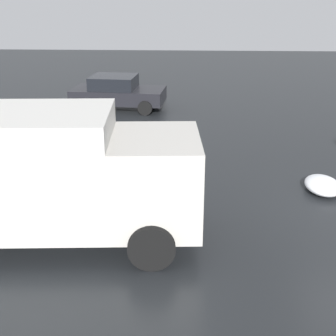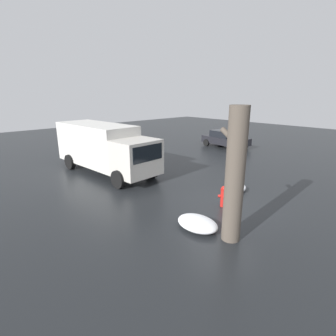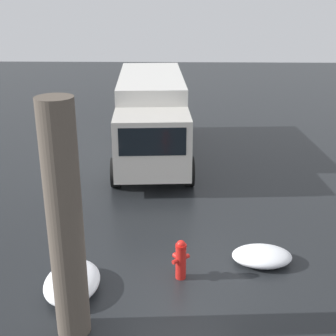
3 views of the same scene
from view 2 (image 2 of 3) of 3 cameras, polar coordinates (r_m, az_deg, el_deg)
The scene contains 7 objects.
ground_plane at distance 11.11m, azimuth 11.80°, elevation -8.16°, with size 60.00×60.00×0.00m, color black.
fire_hydrant at distance 10.94m, azimuth 11.92°, elevation -6.00°, with size 0.37×0.38×0.88m.
tree_trunk at distance 8.06m, azimuth 14.32°, elevation -1.72°, with size 0.89×0.58×4.17m.
delivery_truck at distance 15.52m, azimuth -13.79°, elevation 4.57°, with size 7.36×2.86×2.76m.
parked_car at distance 23.03m, azimuth 12.34°, elevation 6.27°, with size 4.07×2.39×1.42m.
snow_pile_by_hydrant at distance 9.21m, azimuth 6.42°, elevation -11.87°, with size 1.54×1.09×0.39m.
snow_pile_curbside at distance 12.74m, azimuth 14.33°, elevation -4.31°, with size 0.90×1.30×0.34m.
Camera 2 is at (-5.72, 8.40, 4.49)m, focal length 28.00 mm.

